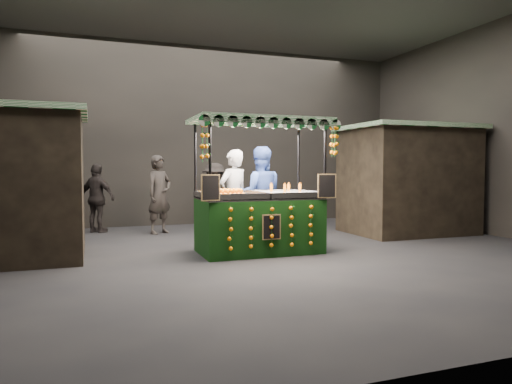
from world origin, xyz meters
name	(u,v)px	position (x,y,z in m)	size (l,w,h in m)	color
ground	(259,255)	(0.00, 0.00, 0.00)	(12.00, 12.00, 0.00)	black
market_hall	(259,67)	(0.00, 0.00, 3.38)	(12.10, 10.10, 5.05)	black
neighbour_stall_right	(407,179)	(4.40, 1.50, 1.31)	(3.00, 2.20, 2.60)	black
juice_stall	(260,211)	(0.11, 0.21, 0.77)	(2.58, 1.51, 2.50)	black
vendor_grey	(233,197)	(-0.11, 1.21, 0.98)	(0.84, 0.72, 1.96)	gray
vendor_blue	(260,195)	(0.48, 1.26, 1.02)	(1.14, 0.98, 2.03)	navy
shopper_0	(159,194)	(-1.31, 3.40, 0.94)	(0.82, 0.76, 1.89)	#2A2522
shopper_1	(266,200)	(1.26, 2.92, 0.79)	(0.87, 0.73, 1.59)	#292321
shopper_2	(97,198)	(-2.72, 4.09, 0.85)	(1.02, 0.97, 1.70)	black
shopper_3	(215,196)	(0.13, 3.68, 0.86)	(1.28, 1.07, 1.71)	black
shopper_4	(50,205)	(-3.74, 3.34, 0.75)	(0.88, 0.80, 1.50)	#292421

